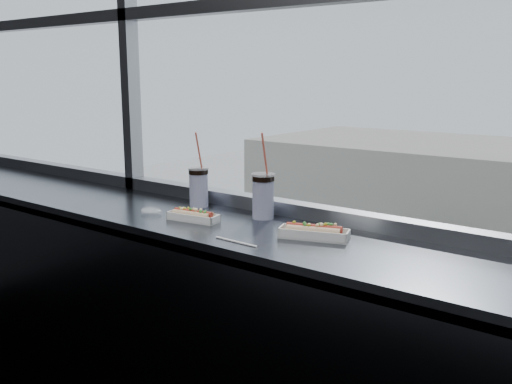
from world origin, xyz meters
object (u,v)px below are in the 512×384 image
Objects in this scene: soda_cup_left at (199,185)px; soda_cup_right at (263,194)px; hotdog_tray_left at (193,216)px; loose_straw at (236,242)px; wrapper at (151,211)px; tree_left at (421,249)px; car_far_a at (407,308)px; hotdog_tray_right at (314,232)px.

soda_cup_right reaches higher than soda_cup_left.
soda_cup_right is (0.21, 0.21, 0.08)m from hotdog_tray_left.
soda_cup_right is 1.88× the size of loose_straw.
tree_left is at bearing 108.33° from wrapper.
hotdog_tray_left is 0.64× the size of soda_cup_right.
tree_left is at bearing 100.37° from hotdog_tray_left.
tree_left is at bearing 108.60° from soda_cup_left.
wrapper is at bearing -162.04° from car_far_a.
soda_cup_left is at bearing -71.40° from tree_left.
soda_cup_left is 27.85m from car_far_a.
loose_straw is at bearing -151.09° from hotdog_tray_right.
soda_cup_left is at bearing -179.52° from soda_cup_right.
hotdog_tray_right is 31.36m from tree_left.
wrapper is (-0.44, -0.23, -0.09)m from soda_cup_right.
loose_straw reaches higher than car_far_a.
wrapper is (-0.58, 0.12, 0.01)m from loose_straw.
car_far_a is at bearing 91.92° from hotdog_tray_right.
tree_left is (-9.83, 28.12, -9.12)m from soda_cup_right.
wrapper is at bearing 168.56° from hotdog_tray_right.
soda_cup_right reaches higher than hotdog_tray_left.
hotdog_tray_right is 0.04× the size of car_far_a.
soda_cup_left is at bearing 147.30° from loose_straw.
soda_cup_left reaches higher than tree_left.
loose_straw is at bearing -70.69° from tree_left.
wrapper reaches higher than loose_straw.
loose_straw is at bearing -29.96° from hotdog_tray_left.
hotdog_tray_left is at bearing 4.74° from wrapper.
soda_cup_left is (-0.71, 0.13, 0.08)m from hotdog_tray_right.
tree_left is at bearing 11.99° from car_far_a.
hotdog_tray_left is 0.31m from soda_cup_right.
hotdog_tray_right is 0.79× the size of soda_cup_left.
car_far_a is (-8.90, 24.12, -11.01)m from soda_cup_right.
car_far_a is (-8.46, 24.35, -10.91)m from wrapper.
soda_cup_left is 0.26m from wrapper.
soda_cup_right is 3.53× the size of wrapper.
tree_left is (-9.47, 28.12, -9.12)m from soda_cup_left.
soda_cup_right is 31.15m from tree_left.
wrapper is 0.02× the size of tree_left.
soda_cup_left reaches higher than hotdog_tray_left.
loose_straw is (0.51, -0.35, -0.10)m from soda_cup_left.
hotdog_tray_left is 0.37m from loose_straw.
hotdog_tray_left reaches higher than loose_straw.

